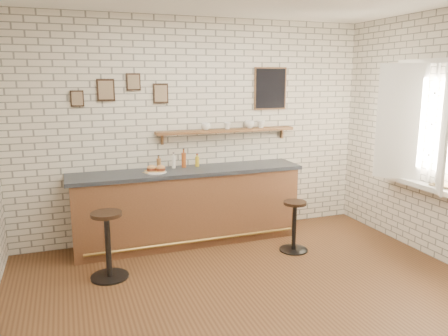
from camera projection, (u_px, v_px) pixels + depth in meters
The scene contains 21 objects.
ground at pixel (254, 295), 4.50m from camera, with size 5.00×5.00×0.00m, color brown.
bar_counter at pixel (188, 206), 5.88m from camera, with size 3.10×0.65×1.01m.
sandwich_plate at pixel (155, 172), 5.59m from camera, with size 0.28×0.28×0.01m, color white.
ciabatta_sandwich at pixel (156, 169), 5.59m from camera, with size 0.24×0.16×0.08m.
potato_chips at pixel (154, 172), 5.58m from camera, with size 0.26×0.18×0.00m.
bitters_bottle_brown at pixel (159, 163), 5.79m from camera, with size 0.06×0.06×0.19m.
bitters_bottle_white at pixel (174, 162), 5.86m from camera, with size 0.05×0.05×0.21m.
bitters_bottle_amber at pixel (184, 160), 5.90m from camera, with size 0.06×0.06×0.26m.
condiment_bottle_yellow at pixel (197, 161), 5.97m from camera, with size 0.05×0.05×0.18m.
bar_stool_left at pixel (108, 243), 4.83m from camera, with size 0.44×0.44×0.76m.
bar_stool_right at pixel (294, 224), 5.61m from camera, with size 0.37×0.37×0.66m.
wall_shelf at pixel (227, 131), 6.08m from camera, with size 2.00×0.18×0.18m.
shelf_cup_a at pixel (206, 127), 5.97m from camera, with size 0.12×0.12×0.10m, color white.
shelf_cup_b at pixel (227, 126), 6.07m from camera, with size 0.10×0.10×0.09m, color white.
shelf_cup_c at pixel (249, 124), 6.18m from camera, with size 0.14×0.14×0.11m, color white.
shelf_cup_d at pixel (261, 124), 6.24m from camera, with size 0.11×0.11×0.10m, color white.
back_wall_decor at pixel (213, 89), 5.98m from camera, with size 2.96×0.02×0.56m.
window_sill at pixel (423, 185), 5.40m from camera, with size 0.20×1.35×0.06m.
casement_window at pixel (426, 125), 5.23m from camera, with size 0.40×1.30×1.56m.
book_lower at pixel (437, 186), 5.16m from camera, with size 0.16×0.22×0.02m, color tan.
book_upper at pixel (439, 186), 5.13m from camera, with size 0.16×0.22×0.02m, color tan.
Camera 1 is at (-1.72, -3.78, 2.21)m, focal length 35.00 mm.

